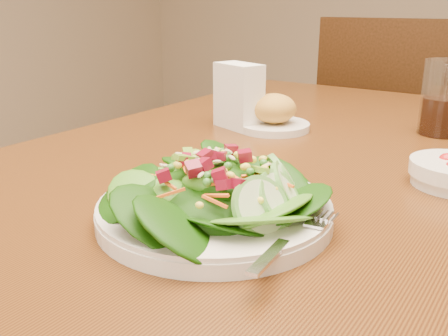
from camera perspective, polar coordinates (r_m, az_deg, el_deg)
The scene contains 6 objects.
dining_table at distance 0.91m, azimuth 7.86°, elevation -4.32°, with size 0.90×1.40×0.75m.
chair_far at distance 1.90m, azimuth 17.54°, elevation 2.56°, with size 0.47×0.48×0.95m.
salad_plate at distance 0.59m, azimuth -0.33°, elevation -3.49°, with size 0.28×0.28×0.08m.
bread_plate at distance 1.02m, azimuth 5.69°, elevation 6.03°, with size 0.15×0.15×0.07m.
drinking_glass at distance 1.06m, azimuth 23.72°, elevation 6.79°, with size 0.08×0.08×0.15m.
napkin_holder at distance 1.03m, azimuth 1.69°, elevation 8.42°, with size 0.11×0.09×0.13m.
Camera 1 is at (0.37, -0.76, 1.00)m, focal length 40.00 mm.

